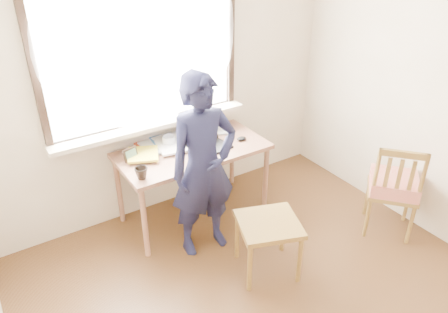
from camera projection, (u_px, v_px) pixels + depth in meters
room_shell at (301, 111)px, 2.43m from camera, size 3.52×4.02×2.61m
desk at (193, 156)px, 3.99m from camera, size 1.36×0.68×0.73m
laptop at (206, 141)px, 3.96m from camera, size 0.39×0.34×0.25m
mug_white at (169, 141)px, 3.98m from camera, size 0.16×0.16×0.10m
mug_dark at (141, 173)px, 3.49m from camera, size 0.11×0.11×0.10m
mouse at (242, 139)px, 4.09m from camera, size 0.09×0.07×0.04m
desk_clutter at (153, 145)px, 3.98m from camera, size 0.76×0.50×0.03m
book_a at (144, 150)px, 3.91m from camera, size 0.24×0.31×0.03m
book_b at (209, 129)px, 4.29m from camera, size 0.31×0.33×0.02m
picture_frame at (131, 155)px, 3.74m from camera, size 0.14×0.06×0.11m
work_chair at (268, 230)px, 3.45m from camera, size 0.60×0.58×0.48m
side_chair at (394, 186)px, 3.88m from camera, size 0.58×0.59×0.91m
person at (204, 167)px, 3.53m from camera, size 0.61×0.42×1.60m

